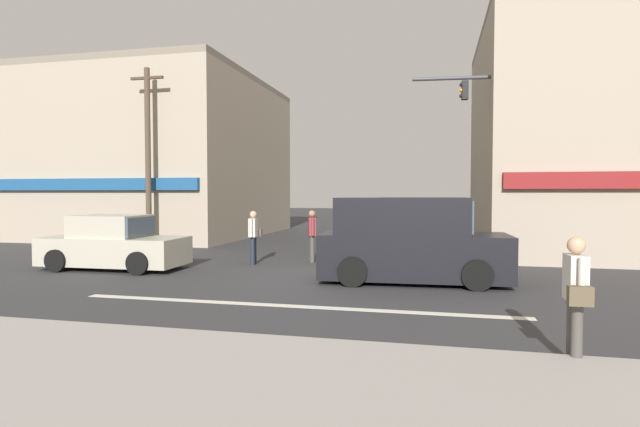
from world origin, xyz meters
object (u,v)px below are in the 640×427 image
utility_pole_far_right (563,134)px  utility_pole_near_left (148,155)px  street_tree (540,138)px  sedan_crossing_rightbound (367,231)px  pedestrian_foreground_with_bag (576,293)px  van_waiting_far (409,242)px  pedestrian_mid_crossing (254,234)px  traffic_light_mast (534,132)px  pedestrian_far_side (312,233)px  sedan_approaching_near (114,245)px

utility_pole_far_right → utility_pole_near_left: bearing=-169.6°
utility_pole_near_left → street_tree: bearing=2.9°
utility_pole_near_left → utility_pole_far_right: 16.24m
utility_pole_far_right → sedan_crossing_rightbound: size_ratio=2.07×
pedestrian_foreground_with_bag → utility_pole_near_left: bearing=139.5°
street_tree → sedan_crossing_rightbound: 7.11m
sedan_crossing_rightbound → pedestrian_foreground_with_bag: pedestrian_foreground_with_bag is taller
van_waiting_far → pedestrian_mid_crossing: van_waiting_far is taller
utility_pole_far_right → traffic_light_mast: (-1.73, -3.73, -0.31)m
van_waiting_far → street_tree: bearing=55.6°
utility_pole_near_left → pedestrian_far_side: size_ratio=4.30×
utility_pole_near_left → pedestrian_mid_crossing: utility_pole_near_left is taller
utility_pole_far_right → pedestrian_foreground_with_bag: bearing=-102.2°
utility_pole_far_right → sedan_crossing_rightbound: (-7.41, -1.18, -3.77)m
van_waiting_far → pedestrian_foreground_with_bag: van_waiting_far is taller
street_tree → sedan_crossing_rightbound: bearing=170.5°
traffic_light_mast → pedestrian_foreground_with_bag: size_ratio=3.71×
utility_pole_near_left → pedestrian_mid_crossing: size_ratio=4.30×
traffic_light_mast → utility_pole_near_left: bearing=176.8°
utility_pole_near_left → pedestrian_far_side: 8.20m
sedan_crossing_rightbound → pedestrian_mid_crossing: bearing=-119.9°
sedan_approaching_near → pedestrian_foreground_with_bag: bearing=-28.7°
street_tree → pedestrian_foreground_with_bag: 12.34m
van_waiting_far → pedestrian_foreground_with_bag: bearing=-67.7°
street_tree → pedestrian_foreground_with_bag: size_ratio=3.46×
sedan_crossing_rightbound → sedan_approaching_near: 9.46m
street_tree → traffic_light_mast: 1.60m
pedestrian_far_side → utility_pole_far_right: bearing=31.7°
traffic_light_mast → pedestrian_foreground_with_bag: 10.83m
traffic_light_mast → pedestrian_far_side: size_ratio=3.71×
utility_pole_near_left → sedan_crossing_rightbound: utility_pole_near_left is taller
utility_pole_far_right → sedan_approaching_near: (-13.93, -8.03, -3.77)m
van_waiting_far → utility_pole_far_right: bearing=56.8°
sedan_approaching_near → utility_pole_far_right: bearing=30.0°
street_tree → sedan_approaching_near: bearing=-155.3°
van_waiting_far → sedan_approaching_near: size_ratio=1.13×
pedestrian_mid_crossing → van_waiting_far: bearing=-22.7°
van_waiting_far → pedestrian_far_side: van_waiting_far is taller
utility_pole_far_right → sedan_approaching_near: bearing=-150.0°
pedestrian_foreground_with_bag → pedestrian_far_side: same height
utility_pole_far_right → sedan_crossing_rightbound: bearing=-171.0°
traffic_light_mast → sedan_crossing_rightbound: (-5.68, 2.55, -3.46)m
utility_pole_near_left → pedestrian_foreground_with_bag: (12.92, -11.06, -2.79)m
utility_pole_near_left → van_waiting_far: utility_pole_near_left is taller
street_tree → sedan_approaching_near: street_tree is taller
pedestrian_foreground_with_bag → pedestrian_far_side: 10.33m
street_tree → pedestrian_foreground_with_bag: bearing=-98.5°
pedestrian_far_side → street_tree: bearing=22.9°
sedan_crossing_rightbound → van_waiting_far: (2.02, -7.05, 0.29)m
sedan_crossing_rightbound → van_waiting_far: size_ratio=0.90×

